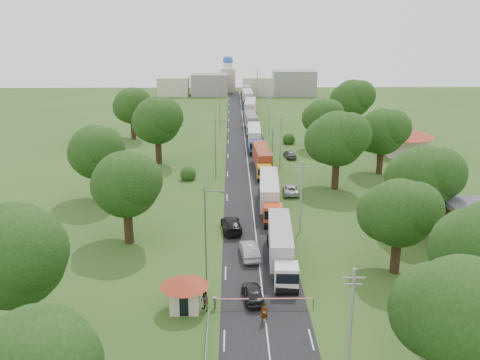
{
  "coord_description": "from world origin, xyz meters",
  "views": [
    {
      "loc": [
        -2.92,
        -68.12,
        25.72
      ],
      "look_at": [
        -1.72,
        5.02,
        3.0
      ],
      "focal_mm": 40.0,
      "sensor_mm": 36.0,
      "label": 1
    }
  ],
  "objects_px": {
    "guard_booth": "(185,288)",
    "pedestrian_near": "(264,314)",
    "boom_barrier": "(249,300)",
    "car_lane_front": "(253,293)",
    "car_lane_mid": "(249,250)",
    "info_sign": "(273,135)",
    "truck_0": "(281,246)"
  },
  "relations": [
    {
      "from": "guard_booth",
      "to": "pedestrian_near",
      "type": "distance_m",
      "value": 7.55
    },
    {
      "from": "pedestrian_near",
      "to": "boom_barrier",
      "type": "bearing_deg",
      "value": 111.09
    },
    {
      "from": "car_lane_front",
      "to": "car_lane_mid",
      "type": "relative_size",
      "value": 0.86
    },
    {
      "from": "info_sign",
      "to": "truck_0",
      "type": "height_order",
      "value": "info_sign"
    },
    {
      "from": "car_lane_mid",
      "to": "pedestrian_near",
      "type": "bearing_deg",
      "value": 87.41
    },
    {
      "from": "boom_barrier",
      "to": "guard_booth",
      "type": "xyz_separation_m",
      "value": [
        -5.84,
        -0.0,
        1.27
      ]
    },
    {
      "from": "car_lane_front",
      "to": "pedestrian_near",
      "type": "relative_size",
      "value": 2.37
    },
    {
      "from": "guard_booth",
      "to": "truck_0",
      "type": "relative_size",
      "value": 0.32
    },
    {
      "from": "car_lane_front",
      "to": "truck_0",
      "type": "bearing_deg",
      "value": -119.86
    },
    {
      "from": "truck_0",
      "to": "info_sign",
      "type": "bearing_deg",
      "value": 86.75
    },
    {
      "from": "boom_barrier",
      "to": "truck_0",
      "type": "height_order",
      "value": "truck_0"
    },
    {
      "from": "boom_barrier",
      "to": "car_lane_front",
      "type": "relative_size",
      "value": 2.11
    },
    {
      "from": "truck_0",
      "to": "car_lane_mid",
      "type": "height_order",
      "value": "truck_0"
    },
    {
      "from": "guard_booth",
      "to": "car_lane_front",
      "type": "height_order",
      "value": "guard_booth"
    },
    {
      "from": "boom_barrier",
      "to": "truck_0",
      "type": "bearing_deg",
      "value": 68.44
    },
    {
      "from": "car_lane_mid",
      "to": "pedestrian_near",
      "type": "relative_size",
      "value": 2.75
    },
    {
      "from": "boom_barrier",
      "to": "guard_booth",
      "type": "relative_size",
      "value": 2.1
    },
    {
      "from": "guard_booth",
      "to": "pedestrian_near",
      "type": "relative_size",
      "value": 2.38
    },
    {
      "from": "guard_booth",
      "to": "boom_barrier",
      "type": "bearing_deg",
      "value": 0.01
    },
    {
      "from": "car_lane_mid",
      "to": "car_lane_front",
      "type": "bearing_deg",
      "value": 83.7
    },
    {
      "from": "truck_0",
      "to": "car_lane_front",
      "type": "xyz_separation_m",
      "value": [
        -3.33,
        -7.82,
        -1.3
      ]
    },
    {
      "from": "guard_booth",
      "to": "car_lane_mid",
      "type": "relative_size",
      "value": 0.86
    },
    {
      "from": "truck_0",
      "to": "car_lane_mid",
      "type": "xyz_separation_m",
      "value": [
        -3.33,
        1.43,
        -1.21
      ]
    },
    {
      "from": "info_sign",
      "to": "truck_0",
      "type": "distance_m",
      "value": 50.77
    },
    {
      "from": "info_sign",
      "to": "pedestrian_near",
      "type": "xyz_separation_m",
      "value": [
        -5.35,
        -62.4,
        -2.08
      ]
    },
    {
      "from": "info_sign",
      "to": "car_lane_mid",
      "type": "distance_m",
      "value": 49.69
    },
    {
      "from": "car_lane_mid",
      "to": "pedestrian_near",
      "type": "xyz_separation_m",
      "value": [
        0.85,
        -13.15,
        0.09
      ]
    },
    {
      "from": "guard_booth",
      "to": "info_sign",
      "type": "distance_m",
      "value": 61.27
    },
    {
      "from": "info_sign",
      "to": "car_lane_front",
      "type": "distance_m",
      "value": 58.87
    },
    {
      "from": "info_sign",
      "to": "boom_barrier",
      "type": "bearing_deg",
      "value": -96.24
    },
    {
      "from": "guard_booth",
      "to": "car_lane_front",
      "type": "bearing_deg",
      "value": 13.61
    },
    {
      "from": "car_lane_mid",
      "to": "boom_barrier",
      "type": "bearing_deg",
      "value": 81.8
    }
  ]
}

